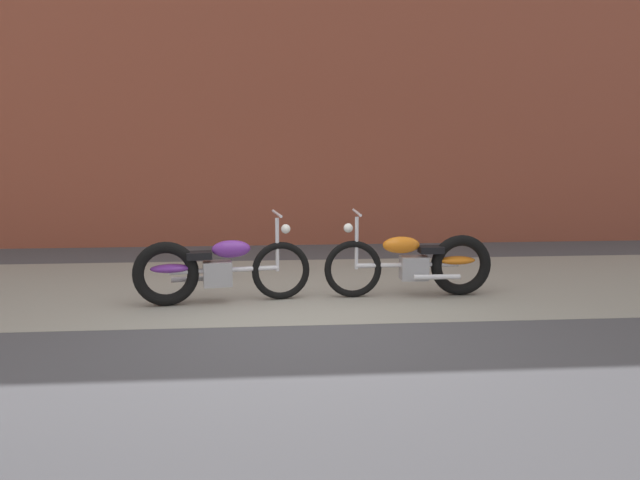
# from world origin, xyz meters

# --- Properties ---
(ground_plane) EXTENTS (80.00, 80.00, 0.00)m
(ground_plane) POSITION_xyz_m (0.00, 0.00, 0.00)
(ground_plane) COLOR #47474C
(sidewalk_slab) EXTENTS (36.00, 3.50, 0.01)m
(sidewalk_slab) POSITION_xyz_m (0.00, 1.75, 0.00)
(sidewalk_slab) COLOR gray
(sidewalk_slab) RESTS_ON ground
(brick_building_wall) EXTENTS (36.00, 0.50, 4.67)m
(brick_building_wall) POSITION_xyz_m (0.00, 5.20, 2.33)
(brick_building_wall) COLOR brown
(brick_building_wall) RESTS_ON ground
(motorcycle_purple) EXTENTS (2.00, 0.59, 1.03)m
(motorcycle_purple) POSITION_xyz_m (-0.99, 0.97, 0.40)
(motorcycle_purple) COLOR black
(motorcycle_purple) RESTS_ON ground
(motorcycle_orange) EXTENTS (2.01, 0.58, 1.03)m
(motorcycle_orange) POSITION_xyz_m (1.46, 1.11, 0.40)
(motorcycle_orange) COLOR black
(motorcycle_orange) RESTS_ON ground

